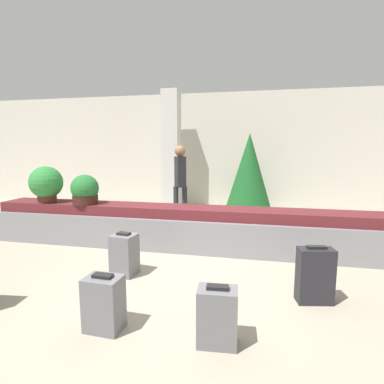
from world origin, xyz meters
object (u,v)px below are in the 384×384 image
at_px(suitcase_4, 124,255).
at_px(traveler_0, 180,177).
at_px(suitcase_1, 104,303).
at_px(potted_plant_0, 46,184).
at_px(potted_plant_1, 85,191).
at_px(pillar, 172,151).
at_px(suitcase_3, 217,316).
at_px(decorated_tree, 249,171).
at_px(suitcase_2, 315,275).

bearing_deg(suitcase_4, traveler_0, 97.76).
xyz_separation_m(suitcase_1, traveler_0, (-0.29, 3.98, 0.78)).
height_order(potted_plant_0, potted_plant_1, potted_plant_0).
height_order(pillar, suitcase_1, pillar).
height_order(suitcase_3, suitcase_4, suitcase_4).
bearing_deg(suitcase_3, suitcase_4, 135.69).
xyz_separation_m(pillar, potted_plant_0, (-1.39, -3.28, -0.57)).
bearing_deg(suitcase_1, potted_plant_1, 126.97).
bearing_deg(decorated_tree, suitcase_1, -102.44).
bearing_deg(traveler_0, pillar, -7.83).
xyz_separation_m(suitcase_2, potted_plant_1, (-3.53, 1.38, 0.63)).
distance_m(suitcase_2, suitcase_4, 2.32).
bearing_deg(decorated_tree, suitcase_3, -91.31).
relative_size(suitcase_1, suitcase_4, 0.93).
bearing_deg(potted_plant_0, suitcase_4, -29.89).
bearing_deg(suitcase_2, traveler_0, 115.93).
relative_size(suitcase_2, potted_plant_1, 1.23).
xyz_separation_m(suitcase_4, potted_plant_0, (-2.00, 1.15, 0.76)).
bearing_deg(decorated_tree, suitcase_4, -110.15).
relative_size(suitcase_3, potted_plant_0, 0.81).
distance_m(suitcase_3, potted_plant_1, 3.53).
bearing_deg(suitcase_1, suitcase_2, 27.85).
distance_m(suitcase_3, traveler_0, 4.26).
xyz_separation_m(potted_plant_0, traveler_0, (2.04, 1.67, 0.01)).
distance_m(suitcase_4, potted_plant_0, 2.42).
bearing_deg(traveler_0, suitcase_3, 168.73).
bearing_deg(suitcase_1, suitcase_3, 3.09).
relative_size(pillar, potted_plant_0, 4.96).
distance_m(potted_plant_1, decorated_tree, 4.00).
distance_m(potted_plant_1, traveler_0, 2.11).
xyz_separation_m(suitcase_1, potted_plant_1, (-1.56, 2.30, 0.68)).
distance_m(potted_plant_0, traveler_0, 2.63).
xyz_separation_m(suitcase_2, suitcase_3, (-0.93, -0.92, -0.05)).
bearing_deg(traveler_0, suitcase_1, 154.46).
bearing_deg(pillar, potted_plant_0, -113.00).
bearing_deg(potted_plant_1, suitcase_3, -41.43).
height_order(suitcase_2, potted_plant_0, potted_plant_0).
relative_size(pillar, suitcase_2, 5.09).
bearing_deg(suitcase_4, potted_plant_0, 158.77).
relative_size(suitcase_2, decorated_tree, 0.31).
xyz_separation_m(suitcase_4, potted_plant_1, (-1.23, 1.13, 0.66)).
distance_m(traveler_0, decorated_tree, 1.92).
xyz_separation_m(suitcase_1, potted_plant_0, (-2.33, 2.32, 0.78)).
xyz_separation_m(suitcase_2, suitcase_4, (-2.31, 0.25, -0.03)).
relative_size(suitcase_3, suitcase_4, 0.92).
height_order(suitcase_2, traveler_0, traveler_0).
distance_m(pillar, traveler_0, 1.83).
xyz_separation_m(suitcase_1, suitcase_3, (1.04, 0.01, -0.00)).
bearing_deg(potted_plant_0, traveler_0, 39.23).
height_order(suitcase_1, suitcase_3, suitcase_1).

